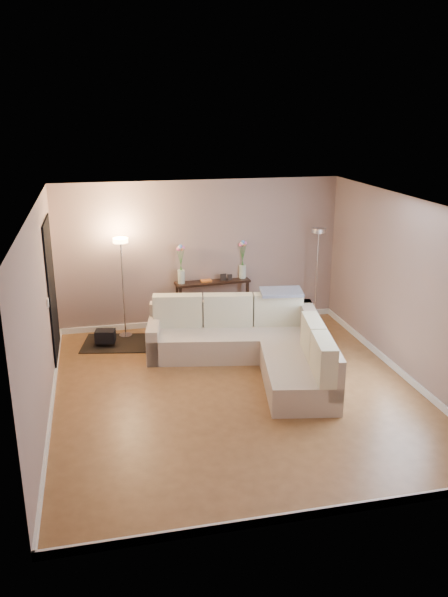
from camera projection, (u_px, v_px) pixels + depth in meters
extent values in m
cube|color=brown|center=(236.00, 391.00, 8.12)|extent=(5.00, 5.50, 0.01)
cube|color=white|center=(238.00, 204.00, 7.30)|extent=(5.00, 5.50, 0.01)
cube|color=gray|center=(200.00, 254.00, 10.27)|extent=(5.00, 0.02, 2.60)
cube|color=gray|center=(311.00, 399.00, 5.15)|extent=(5.00, 0.02, 2.60)
cube|color=gray|center=(40.00, 317.00, 7.19)|extent=(0.02, 5.50, 2.60)
cube|color=gray|center=(409.00, 290.00, 8.23)|extent=(0.02, 5.50, 2.60)
cube|color=white|center=(201.00, 321.00, 10.64)|extent=(5.00, 0.03, 0.10)
cube|color=white|center=(304.00, 515.00, 5.56)|extent=(5.00, 0.03, 0.10)
cube|color=white|center=(52.00, 406.00, 7.58)|extent=(0.03, 5.50, 0.10)
cube|color=white|center=(399.00, 371.00, 8.61)|extent=(0.03, 5.50, 0.10)
cube|color=black|center=(52.00, 292.00, 8.84)|extent=(0.02, 1.20, 2.20)
cube|color=white|center=(48.00, 303.00, 8.02)|extent=(0.02, 0.08, 0.12)
cube|color=#C2B09D|center=(232.00, 342.00, 9.26)|extent=(2.74, 1.37, 0.40)
cube|color=#C2B09D|center=(231.00, 318.00, 9.51)|extent=(2.62, 0.67, 0.57)
cube|color=#C2B09D|center=(154.00, 339.00, 9.19)|extent=(0.34, 0.93, 0.57)
cube|color=#C2B09D|center=(298.00, 376.00, 8.09)|extent=(1.18, 1.75, 0.40)
cube|color=#C2B09D|center=(318.00, 344.00, 8.45)|extent=(0.65, 2.52, 0.57)
cube|color=beige|center=(178.00, 311.00, 9.31)|extent=(0.81, 0.36, 0.52)
cube|color=beige|center=(228.00, 310.00, 9.34)|extent=(0.81, 0.36, 0.52)
cube|color=beige|center=(278.00, 309.00, 9.37)|extent=(0.81, 0.36, 0.52)
cube|color=beige|center=(313.00, 337.00, 8.25)|extent=(0.35, 0.75, 0.52)
cube|color=beige|center=(324.00, 359.00, 7.53)|extent=(0.35, 0.75, 0.52)
cube|color=gray|center=(281.00, 292.00, 9.31)|extent=(0.71, 0.47, 0.09)
cube|color=black|center=(212.00, 282.00, 10.39)|extent=(1.37, 0.46, 0.04)
cube|color=black|center=(181.00, 309.00, 10.21)|extent=(0.05, 0.05, 0.78)
cube|color=black|center=(177.00, 304.00, 10.47)|extent=(0.05, 0.05, 0.78)
cube|color=black|center=(247.00, 303.00, 10.56)|extent=(0.05, 0.05, 0.78)
cube|color=black|center=(242.00, 298.00, 10.82)|extent=(0.05, 0.05, 0.78)
cube|color=black|center=(212.00, 314.00, 10.58)|extent=(1.28, 0.43, 0.03)
cube|color=#BF3333|center=(183.00, 311.00, 10.39)|extent=(0.04, 0.17, 0.20)
cube|color=#3359A5|center=(185.00, 310.00, 10.40)|extent=(0.05, 0.17, 0.22)
cube|color=gold|center=(188.00, 310.00, 10.41)|extent=(0.06, 0.17, 0.24)
cube|color=#3F7F4C|center=(191.00, 310.00, 10.43)|extent=(0.06, 0.17, 0.20)
cube|color=#994C99|center=(193.00, 310.00, 10.44)|extent=(0.04, 0.17, 0.22)
cube|color=orange|center=(195.00, 309.00, 10.45)|extent=(0.05, 0.17, 0.24)
cube|color=#262626|center=(198.00, 310.00, 10.47)|extent=(0.06, 0.17, 0.20)
cube|color=#4C99B2|center=(201.00, 309.00, 10.48)|extent=(0.06, 0.17, 0.22)
cube|color=#B2A58C|center=(204.00, 308.00, 10.49)|extent=(0.04, 0.17, 0.24)
cube|color=brown|center=(206.00, 309.00, 10.51)|extent=(0.05, 0.17, 0.20)
cube|color=navy|center=(208.00, 308.00, 10.52)|extent=(0.06, 0.17, 0.22)
cube|color=gold|center=(211.00, 307.00, 10.53)|extent=(0.06, 0.17, 0.24)
cube|color=black|center=(210.00, 258.00, 10.42)|extent=(0.95, 0.11, 0.74)
cube|color=white|center=(210.00, 258.00, 10.40)|extent=(0.82, 0.07, 0.62)
cube|color=orange|center=(206.00, 281.00, 10.31)|extent=(0.19, 0.14, 0.04)
cube|color=black|center=(223.00, 277.00, 10.37)|extent=(0.10, 0.03, 0.13)
cube|color=black|center=(230.00, 277.00, 10.40)|extent=(0.08, 0.03, 0.11)
cylinder|color=silver|center=(181.00, 277.00, 10.19)|extent=(0.13, 0.13, 0.25)
cylinder|color=#38722D|center=(180.00, 261.00, 10.09)|extent=(0.10, 0.02, 0.43)
sphere|color=#E5598C|center=(178.00, 249.00, 10.02)|extent=(0.08, 0.08, 0.07)
cylinder|color=#38722D|center=(180.00, 260.00, 10.09)|extent=(0.06, 0.01, 0.45)
sphere|color=white|center=(179.00, 248.00, 10.02)|extent=(0.08, 0.08, 0.07)
cylinder|color=#38722D|center=(181.00, 260.00, 10.09)|extent=(0.01, 0.01, 0.47)
sphere|color=#598CE5|center=(181.00, 246.00, 10.01)|extent=(0.08, 0.08, 0.07)
cylinder|color=#38722D|center=(181.00, 261.00, 10.10)|extent=(0.06, 0.01, 0.43)
sphere|color=#E58C4C|center=(182.00, 249.00, 10.03)|extent=(0.08, 0.08, 0.07)
cylinder|color=#38722D|center=(182.00, 260.00, 10.10)|extent=(0.11, 0.02, 0.45)
sphere|color=#D866B2|center=(183.00, 247.00, 10.03)|extent=(0.08, 0.08, 0.07)
cylinder|color=silver|center=(243.00, 272.00, 10.50)|extent=(0.13, 0.13, 0.25)
cylinder|color=#38722D|center=(242.00, 256.00, 10.41)|extent=(0.10, 0.02, 0.43)
sphere|color=#E5598C|center=(241.00, 245.00, 10.33)|extent=(0.08, 0.08, 0.07)
cylinder|color=#38722D|center=(242.00, 256.00, 10.41)|extent=(0.06, 0.01, 0.45)
sphere|color=white|center=(242.00, 243.00, 10.33)|extent=(0.08, 0.08, 0.07)
cylinder|color=#38722D|center=(243.00, 255.00, 10.40)|extent=(0.01, 0.01, 0.47)
sphere|color=#598CE5|center=(243.00, 242.00, 10.33)|extent=(0.08, 0.08, 0.07)
cylinder|color=#38722D|center=(243.00, 256.00, 10.41)|extent=(0.06, 0.01, 0.43)
sphere|color=#E58C4C|center=(244.00, 244.00, 10.35)|extent=(0.08, 0.08, 0.07)
cylinder|color=#38722D|center=(244.00, 256.00, 10.41)|extent=(0.11, 0.02, 0.45)
sphere|color=#D866B2|center=(245.00, 243.00, 10.35)|extent=(0.08, 0.08, 0.07)
cylinder|color=silver|center=(126.00, 335.00, 10.05)|extent=(0.26, 0.26, 0.03)
cylinder|color=silver|center=(123.00, 290.00, 9.80)|extent=(0.03, 0.03, 1.65)
cylinder|color=#FFBF72|center=(120.00, 240.00, 9.53)|extent=(0.29, 0.29, 0.08)
cylinder|color=silver|center=(314.00, 321.00, 10.72)|extent=(0.25, 0.25, 0.03)
cylinder|color=silver|center=(316.00, 278.00, 10.46)|extent=(0.03, 0.03, 1.67)
cylinder|color=silver|center=(319.00, 230.00, 10.19)|extent=(0.27, 0.27, 0.08)
cube|color=black|center=(118.00, 343.00, 9.74)|extent=(1.27, 1.05, 0.02)
cube|color=black|center=(105.00, 336.00, 9.60)|extent=(0.36, 0.28, 0.21)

